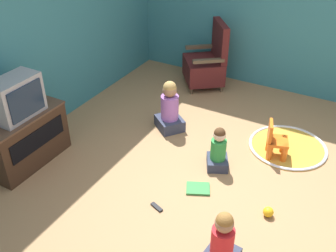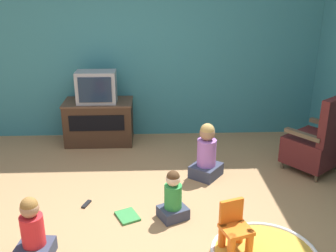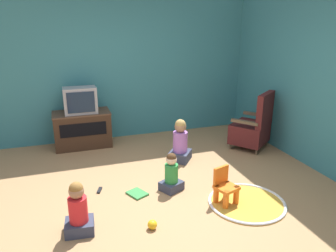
{
  "view_description": "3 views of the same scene",
  "coord_description": "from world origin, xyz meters",
  "px_view_note": "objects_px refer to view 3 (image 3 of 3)",
  "views": [
    {
      "loc": [
        -3.18,
        -1.02,
        2.87
      ],
      "look_at": [
        -0.12,
        0.69,
        0.61
      ],
      "focal_mm": 42.0,
      "sensor_mm": 36.0,
      "label": 1
    },
    {
      "loc": [
        0.04,
        -3.19,
        2.29
      ],
      "look_at": [
        0.19,
        0.52,
        0.89
      ],
      "focal_mm": 42.0,
      "sensor_mm": 36.0,
      "label": 2
    },
    {
      "loc": [
        -1.05,
        -3.47,
        2.18
      ],
      "look_at": [
        0.34,
        0.71,
        0.74
      ],
      "focal_mm": 35.0,
      "sensor_mm": 36.0,
      "label": 3
    }
  ],
  "objects_px": {
    "yellow_kid_chair": "(225,189)",
    "child_watching_right": "(78,211)",
    "television": "(80,100)",
    "book": "(137,194)",
    "black_armchair": "(253,128)",
    "child_watching_left": "(171,174)",
    "toy_ball": "(152,225)",
    "remote_control": "(100,190)",
    "tv_cabinet": "(83,129)",
    "child_watching_center": "(180,143)"
  },
  "relations": [
    {
      "from": "toy_ball",
      "to": "remote_control",
      "type": "height_order",
      "value": "toy_ball"
    },
    {
      "from": "child_watching_right",
      "to": "child_watching_center",
      "type": "bearing_deg",
      "value": 46.1
    },
    {
      "from": "television",
      "to": "black_armchair",
      "type": "xyz_separation_m",
      "value": [
        2.83,
        -0.98,
        -0.48
      ]
    },
    {
      "from": "tv_cabinet",
      "to": "television",
      "type": "bearing_deg",
      "value": -90.0
    },
    {
      "from": "child_watching_center",
      "to": "child_watching_right",
      "type": "distance_m",
      "value": 2.21
    },
    {
      "from": "black_armchair",
      "to": "remote_control",
      "type": "relative_size",
      "value": 6.5
    },
    {
      "from": "remote_control",
      "to": "yellow_kid_chair",
      "type": "bearing_deg",
      "value": -98.5
    },
    {
      "from": "child_watching_left",
      "to": "child_watching_center",
      "type": "relative_size",
      "value": 0.77
    },
    {
      "from": "yellow_kid_chair",
      "to": "toy_ball",
      "type": "height_order",
      "value": "yellow_kid_chair"
    },
    {
      "from": "child_watching_left",
      "to": "television",
      "type": "bearing_deg",
      "value": 90.06
    },
    {
      "from": "tv_cabinet",
      "to": "child_watching_left",
      "type": "height_order",
      "value": "tv_cabinet"
    },
    {
      "from": "television",
      "to": "child_watching_left",
      "type": "bearing_deg",
      "value": -63.56
    },
    {
      "from": "television",
      "to": "child_watching_center",
      "type": "distance_m",
      "value": 1.88
    },
    {
      "from": "yellow_kid_chair",
      "to": "child_watching_right",
      "type": "xyz_separation_m",
      "value": [
        -1.75,
        -0.04,
        0.06
      ]
    },
    {
      "from": "black_armchair",
      "to": "tv_cabinet",
      "type": "bearing_deg",
      "value": -57.84
    },
    {
      "from": "child_watching_center",
      "to": "toy_ball",
      "type": "relative_size",
      "value": 6.56
    },
    {
      "from": "child_watching_center",
      "to": "yellow_kid_chair",
      "type": "bearing_deg",
      "value": -139.6
    },
    {
      "from": "child_watching_center",
      "to": "child_watching_right",
      "type": "xyz_separation_m",
      "value": [
        -1.68,
        -1.43,
        -0.04
      ]
    },
    {
      "from": "child_watching_right",
      "to": "remote_control",
      "type": "xyz_separation_m",
      "value": [
        0.31,
        0.83,
        -0.25
      ]
    },
    {
      "from": "child_watching_center",
      "to": "toy_ball",
      "type": "bearing_deg",
      "value": -172.28
    },
    {
      "from": "child_watching_right",
      "to": "toy_ball",
      "type": "height_order",
      "value": "child_watching_right"
    },
    {
      "from": "tv_cabinet",
      "to": "black_armchair",
      "type": "relative_size",
      "value": 0.97
    },
    {
      "from": "tv_cabinet",
      "to": "toy_ball",
      "type": "height_order",
      "value": "tv_cabinet"
    },
    {
      "from": "child_watching_left",
      "to": "tv_cabinet",
      "type": "bearing_deg",
      "value": 89.4
    },
    {
      "from": "book",
      "to": "tv_cabinet",
      "type": "bearing_deg",
      "value": -10.9
    },
    {
      "from": "yellow_kid_chair",
      "to": "book",
      "type": "height_order",
      "value": "yellow_kid_chair"
    },
    {
      "from": "tv_cabinet",
      "to": "yellow_kid_chair",
      "type": "height_order",
      "value": "tv_cabinet"
    },
    {
      "from": "television",
      "to": "book",
      "type": "height_order",
      "value": "television"
    },
    {
      "from": "black_armchair",
      "to": "child_watching_left",
      "type": "bearing_deg",
      "value": -9.61
    },
    {
      "from": "tv_cabinet",
      "to": "remote_control",
      "type": "xyz_separation_m",
      "value": [
        0.06,
        -1.75,
        -0.32
      ]
    },
    {
      "from": "remote_control",
      "to": "black_armchair",
      "type": "bearing_deg",
      "value": -55.47
    },
    {
      "from": "tv_cabinet",
      "to": "book",
      "type": "height_order",
      "value": "tv_cabinet"
    },
    {
      "from": "child_watching_left",
      "to": "book",
      "type": "relative_size",
      "value": 1.7
    },
    {
      "from": "remote_control",
      "to": "toy_ball",
      "type": "bearing_deg",
      "value": -136.54
    },
    {
      "from": "child_watching_left",
      "to": "child_watching_right",
      "type": "bearing_deg",
      "value": 177.87
    },
    {
      "from": "tv_cabinet",
      "to": "television",
      "type": "distance_m",
      "value": 0.53
    },
    {
      "from": "child_watching_center",
      "to": "child_watching_right",
      "type": "bearing_deg",
      "value": 167.85
    },
    {
      "from": "child_watching_left",
      "to": "book",
      "type": "height_order",
      "value": "child_watching_left"
    },
    {
      "from": "child_watching_left",
      "to": "yellow_kid_chair",
      "type": "bearing_deg",
      "value": -70.91
    },
    {
      "from": "toy_ball",
      "to": "book",
      "type": "height_order",
      "value": "toy_ball"
    },
    {
      "from": "tv_cabinet",
      "to": "book",
      "type": "bearing_deg",
      "value": -75.62
    },
    {
      "from": "child_watching_center",
      "to": "toy_ball",
      "type": "height_order",
      "value": "child_watching_center"
    },
    {
      "from": "child_watching_right",
      "to": "yellow_kid_chair",
      "type": "bearing_deg",
      "value": 6.99
    },
    {
      "from": "child_watching_right",
      "to": "toy_ball",
      "type": "relative_size",
      "value": 5.64
    },
    {
      "from": "yellow_kid_chair",
      "to": "remote_control",
      "type": "relative_size",
      "value": 2.94
    },
    {
      "from": "television",
      "to": "book",
      "type": "xyz_separation_m",
      "value": [
        0.51,
        -1.94,
        -0.84
      ]
    },
    {
      "from": "child_watching_left",
      "to": "child_watching_right",
      "type": "height_order",
      "value": "child_watching_right"
    },
    {
      "from": "child_watching_left",
      "to": "remote_control",
      "type": "distance_m",
      "value": 0.98
    },
    {
      "from": "yellow_kid_chair",
      "to": "child_watching_left",
      "type": "relative_size",
      "value": 0.87
    },
    {
      "from": "book",
      "to": "yellow_kid_chair",
      "type": "bearing_deg",
      "value": -143.85
    }
  ]
}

